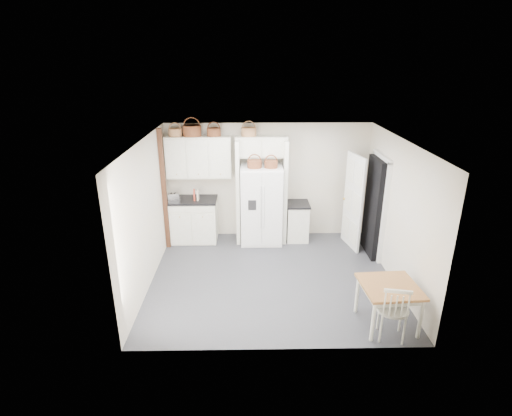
{
  "coord_description": "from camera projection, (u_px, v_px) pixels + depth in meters",
  "views": [
    {
      "loc": [
        -0.42,
        -6.62,
        3.92
      ],
      "look_at": [
        -0.29,
        0.4,
        1.26
      ],
      "focal_mm": 28.0,
      "sensor_mm": 36.0,
      "label": 1
    }
  ],
  "objects": [
    {
      "name": "counter_left",
      "position": [
        193.0,
        200.0,
        8.8
      ],
      "size": [
        1.07,
        0.69,
        0.04
      ],
      "primitive_type": "cube",
      "color": "black",
      "rests_on": "base_cab_left"
    },
    {
      "name": "cookbook_cream",
      "position": [
        198.0,
        195.0,
        8.68
      ],
      "size": [
        0.03,
        0.15,
        0.23
      ],
      "primitive_type": "cube",
      "rotation": [
        0.0,
        0.0,
        -0.01
      ],
      "color": "beige",
      "rests_on": "counter_left"
    },
    {
      "name": "fridge_panel_left",
      "position": [
        238.0,
        192.0,
        8.75
      ],
      "size": [
        0.08,
        0.6,
        2.3
      ],
      "primitive_type": "cube",
      "color": "silver",
      "rests_on": "floor"
    },
    {
      "name": "windsor_chair",
      "position": [
        393.0,
        310.0,
        5.81
      ],
      "size": [
        0.53,
        0.5,
        0.93
      ],
      "primitive_type": "cube",
      "rotation": [
        0.0,
        0.0,
        -0.19
      ],
      "color": "silver",
      "rests_on": "floor"
    },
    {
      "name": "basket_fridge_b",
      "position": [
        271.0,
        164.0,
        8.35
      ],
      "size": [
        0.28,
        0.28,
        0.15
      ],
      "primitive_type": "cylinder",
      "color": "#5C2B1F",
      "rests_on": "refrigerator"
    },
    {
      "name": "wall_right",
      "position": [
        398.0,
        213.0,
        7.16
      ],
      "size": [
        0.0,
        4.0,
        4.0
      ],
      "primitive_type": "plane",
      "rotation": [
        1.57,
        0.0,
        -1.57
      ],
      "color": "silver",
      "rests_on": "floor"
    },
    {
      "name": "basket_upper_c",
      "position": [
        214.0,
        132.0,
        8.41
      ],
      "size": [
        0.29,
        0.29,
        0.17
      ],
      "primitive_type": "cylinder",
      "color": "#5C2B1F",
      "rests_on": "upper_cabinet"
    },
    {
      "name": "floor",
      "position": [
        272.0,
        277.0,
        7.59
      ],
      "size": [
        4.5,
        4.5,
        0.0
      ],
      "primitive_type": "plane",
      "color": "#38393C",
      "rests_on": "ground"
    },
    {
      "name": "basket_bridge_a",
      "position": [
        249.0,
        132.0,
        8.42
      ],
      "size": [
        0.32,
        0.32,
        0.18
      ],
      "primitive_type": "cylinder",
      "color": "#A46538",
      "rests_on": "bridge_cabinet"
    },
    {
      "name": "ceiling",
      "position": [
        274.0,
        141.0,
        6.66
      ],
      "size": [
        4.5,
        4.5,
        0.0
      ],
      "primitive_type": "plane",
      "color": "white",
      "rests_on": "wall_back"
    },
    {
      "name": "upper_cabinet",
      "position": [
        199.0,
        157.0,
        8.6
      ],
      "size": [
        1.4,
        0.34,
        0.9
      ],
      "primitive_type": "cube",
      "color": "silver",
      "rests_on": "wall_back"
    },
    {
      "name": "basket_fridge_a",
      "position": [
        255.0,
        164.0,
        8.35
      ],
      "size": [
        0.3,
        0.3,
        0.16
      ],
      "primitive_type": "cylinder",
      "color": "#5C2B1F",
      "rests_on": "refrigerator"
    },
    {
      "name": "basket_upper_b",
      "position": [
        192.0,
        131.0,
        8.39
      ],
      "size": [
        0.39,
        0.39,
        0.23
      ],
      "primitive_type": "cylinder",
      "color": "#5C2B1F",
      "rests_on": "upper_cabinet"
    },
    {
      "name": "counter_right",
      "position": [
        298.0,
        204.0,
        8.88
      ],
      "size": [
        0.51,
        0.6,
        0.04
      ],
      "primitive_type": "cube",
      "color": "black",
      "rests_on": "base_cab_right"
    },
    {
      "name": "cookbook_red",
      "position": [
        194.0,
        195.0,
        8.68
      ],
      "size": [
        0.05,
        0.16,
        0.23
      ],
      "primitive_type": "cube",
      "rotation": [
        0.0,
        0.0,
        0.11
      ],
      "color": "#B23421",
      "rests_on": "counter_left"
    },
    {
      "name": "toaster",
      "position": [
        173.0,
        197.0,
        8.67
      ],
      "size": [
        0.26,
        0.2,
        0.16
      ],
      "primitive_type": "cube",
      "rotation": [
        0.0,
        0.0,
        0.28
      ],
      "color": "silver",
      "rests_on": "counter_left"
    },
    {
      "name": "refrigerator",
      "position": [
        261.0,
        205.0,
        8.78
      ],
      "size": [
        0.9,
        0.72,
        1.74
      ],
      "primitive_type": "cube",
      "color": "white",
      "rests_on": "floor"
    },
    {
      "name": "base_cab_right",
      "position": [
        297.0,
        222.0,
        9.04
      ],
      "size": [
        0.47,
        0.57,
        0.83
      ],
      "primitive_type": "cube",
      "color": "silver",
      "rests_on": "floor"
    },
    {
      "name": "basket_upper_a",
      "position": [
        175.0,
        132.0,
        8.4
      ],
      "size": [
        0.28,
        0.28,
        0.16
      ],
      "primitive_type": "cylinder",
      "color": "#A46538",
      "rests_on": "upper_cabinet"
    },
    {
      "name": "doorway_void",
      "position": [
        375.0,
        207.0,
        8.19
      ],
      "size": [
        0.18,
        0.85,
        2.05
      ],
      "primitive_type": "cube",
      "color": "black",
      "rests_on": "floor"
    },
    {
      "name": "base_cab_left",
      "position": [
        194.0,
        220.0,
        8.98
      ],
      "size": [
        1.02,
        0.65,
        0.95
      ],
      "primitive_type": "cube",
      "color": "silver",
      "rests_on": "floor"
    },
    {
      "name": "bridge_cabinet",
      "position": [
        261.0,
        146.0,
        8.54
      ],
      "size": [
        1.12,
        0.34,
        0.45
      ],
      "primitive_type": "cube",
      "color": "silver",
      "rests_on": "wall_back"
    },
    {
      "name": "door_slab",
      "position": [
        353.0,
        202.0,
        8.5
      ],
      "size": [
        0.21,
        0.79,
        2.05
      ],
      "primitive_type": "cube",
      "rotation": [
        0.0,
        0.0,
        -1.36
      ],
      "color": "white",
      "rests_on": "floor"
    },
    {
      "name": "dining_table",
      "position": [
        387.0,
        305.0,
        6.14
      ],
      "size": [
        0.89,
        0.89,
        0.7
      ],
      "primitive_type": "cube",
      "rotation": [
        0.0,
        0.0,
        0.07
      ],
      "color": "brown",
      "rests_on": "floor"
    },
    {
      "name": "trim_post",
      "position": [
        164.0,
        191.0,
        8.35
      ],
      "size": [
        0.09,
        0.09,
        2.6
      ],
      "primitive_type": "cube",
      "color": "#3D2416",
      "rests_on": "floor"
    },
    {
      "name": "wall_back",
      "position": [
        268.0,
        181.0,
        8.99
      ],
      "size": [
        4.5,
        0.0,
        4.5
      ],
      "primitive_type": "plane",
      "rotation": [
        1.57,
        0.0,
        0.0
      ],
      "color": "silver",
      "rests_on": "floor"
    },
    {
      "name": "wall_left",
      "position": [
        146.0,
        214.0,
        7.09
      ],
      "size": [
        0.0,
        4.0,
        4.0
      ],
      "primitive_type": "plane",
      "rotation": [
        1.57,
        0.0,
        1.57
      ],
      "color": "silver",
      "rests_on": "floor"
    },
    {
      "name": "fridge_panel_right",
      "position": [
        284.0,
        191.0,
        8.77
      ],
      "size": [
        0.08,
        0.6,
        2.3
      ],
      "primitive_type": "cube",
      "color": "silver",
      "rests_on": "floor"
    }
  ]
}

